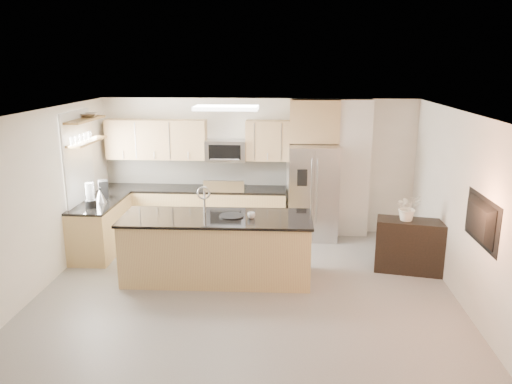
# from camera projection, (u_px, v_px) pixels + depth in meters

# --- Properties ---
(floor) EXTENTS (6.50, 6.50, 0.00)m
(floor) POSITION_uv_depth(u_px,v_px,m) (244.00, 305.00, 6.89)
(floor) COLOR gray
(floor) RESTS_ON ground
(ceiling) EXTENTS (6.00, 6.50, 0.02)m
(ceiling) POSITION_uv_depth(u_px,v_px,m) (242.00, 116.00, 6.24)
(ceiling) COLOR white
(ceiling) RESTS_ON wall_back
(wall_back) EXTENTS (6.00, 0.02, 2.60)m
(wall_back) POSITION_uv_depth(u_px,v_px,m) (258.00, 166.00, 9.71)
(wall_back) COLOR white
(wall_back) RESTS_ON floor
(wall_front) EXTENTS (6.00, 0.02, 2.60)m
(wall_front) POSITION_uv_depth(u_px,v_px,m) (200.00, 355.00, 3.43)
(wall_front) COLOR white
(wall_front) RESTS_ON floor
(wall_left) EXTENTS (0.02, 6.50, 2.60)m
(wall_left) POSITION_uv_depth(u_px,v_px,m) (23.00, 211.00, 6.76)
(wall_left) COLOR white
(wall_left) RESTS_ON floor
(wall_right) EXTENTS (0.02, 6.50, 2.60)m
(wall_right) POSITION_uv_depth(u_px,v_px,m) (476.00, 220.00, 6.38)
(wall_right) COLOR white
(wall_right) RESTS_ON floor
(back_counter) EXTENTS (3.55, 0.66, 1.44)m
(back_counter) POSITION_uv_depth(u_px,v_px,m) (194.00, 210.00, 9.68)
(back_counter) COLOR #D8BE77
(back_counter) RESTS_ON floor
(left_counter) EXTENTS (0.66, 1.50, 0.92)m
(left_counter) POSITION_uv_depth(u_px,v_px,m) (101.00, 227.00, 8.73)
(left_counter) COLOR #D8BE77
(left_counter) RESTS_ON floor
(range) EXTENTS (0.76, 0.64, 1.14)m
(range) POSITION_uv_depth(u_px,v_px,m) (226.00, 211.00, 9.63)
(range) COLOR black
(range) RESTS_ON floor
(upper_cabinets) EXTENTS (3.50, 0.33, 0.75)m
(upper_cabinets) POSITION_uv_depth(u_px,v_px,m) (189.00, 140.00, 9.50)
(upper_cabinets) COLOR tan
(upper_cabinets) RESTS_ON wall_back
(microwave) EXTENTS (0.76, 0.40, 0.40)m
(microwave) POSITION_uv_depth(u_px,v_px,m) (226.00, 151.00, 9.46)
(microwave) COLOR #A8A8AA
(microwave) RESTS_ON upper_cabinets
(refrigerator) EXTENTS (0.92, 0.78, 1.78)m
(refrigerator) POSITION_uv_depth(u_px,v_px,m) (313.00, 192.00, 9.38)
(refrigerator) COLOR #A8A8AA
(refrigerator) RESTS_ON floor
(partition_column) EXTENTS (0.60, 0.30, 2.60)m
(partition_column) POSITION_uv_depth(u_px,v_px,m) (353.00, 169.00, 9.45)
(partition_column) COLOR silver
(partition_column) RESTS_ON floor
(window) EXTENTS (0.04, 1.15, 1.65)m
(window) POSITION_uv_depth(u_px,v_px,m) (78.00, 160.00, 8.45)
(window) COLOR white
(window) RESTS_ON wall_left
(shelf_lower) EXTENTS (0.30, 1.20, 0.04)m
(shelf_lower) POSITION_uv_depth(u_px,v_px,m) (86.00, 142.00, 8.47)
(shelf_lower) COLOR olive
(shelf_lower) RESTS_ON wall_left
(shelf_upper) EXTENTS (0.30, 1.20, 0.04)m
(shelf_upper) POSITION_uv_depth(u_px,v_px,m) (84.00, 120.00, 8.37)
(shelf_upper) COLOR olive
(shelf_upper) RESTS_ON wall_left
(ceiling_fixture) EXTENTS (1.00, 0.50, 0.06)m
(ceiling_fixture) POSITION_uv_depth(u_px,v_px,m) (226.00, 108.00, 7.82)
(ceiling_fixture) COLOR white
(ceiling_fixture) RESTS_ON ceiling
(island) EXTENTS (2.90, 1.08, 1.42)m
(island) POSITION_uv_depth(u_px,v_px,m) (217.00, 247.00, 7.65)
(island) COLOR #D8BE77
(island) RESTS_ON floor
(credenza) EXTENTS (1.13, 0.64, 0.85)m
(credenza) POSITION_uv_depth(u_px,v_px,m) (410.00, 246.00, 7.92)
(credenza) COLOR black
(credenza) RESTS_ON floor
(cup) EXTENTS (0.13, 0.13, 0.09)m
(cup) POSITION_uv_depth(u_px,v_px,m) (251.00, 215.00, 7.44)
(cup) COLOR white
(cup) RESTS_ON island
(platter) EXTENTS (0.38, 0.38, 0.02)m
(platter) POSITION_uv_depth(u_px,v_px,m) (232.00, 216.00, 7.53)
(platter) COLOR black
(platter) RESTS_ON island
(blender) EXTENTS (0.18, 0.18, 0.42)m
(blender) POSITION_uv_depth(u_px,v_px,m) (90.00, 197.00, 8.24)
(blender) COLOR black
(blender) RESTS_ON left_counter
(kettle) EXTENTS (0.21, 0.21, 0.26)m
(kettle) POSITION_uv_depth(u_px,v_px,m) (100.00, 196.00, 8.54)
(kettle) COLOR #A8A8AA
(kettle) RESTS_ON left_counter
(coffee_maker) EXTENTS (0.23, 0.24, 0.30)m
(coffee_maker) POSITION_uv_depth(u_px,v_px,m) (103.00, 189.00, 8.87)
(coffee_maker) COLOR black
(coffee_maker) RESTS_ON left_counter
(bowl) EXTENTS (0.47, 0.47, 0.09)m
(bowl) POSITION_uv_depth(u_px,v_px,m) (89.00, 115.00, 8.56)
(bowl) COLOR #A8A8AA
(bowl) RESTS_ON shelf_upper
(flower_vase) EXTENTS (0.65, 0.58, 0.64)m
(flower_vase) POSITION_uv_depth(u_px,v_px,m) (408.00, 201.00, 7.74)
(flower_vase) COLOR white
(flower_vase) RESTS_ON credenza
(television) EXTENTS (0.14, 1.08, 0.62)m
(television) POSITION_uv_depth(u_px,v_px,m) (475.00, 221.00, 6.18)
(television) COLOR black
(television) RESTS_ON wall_right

